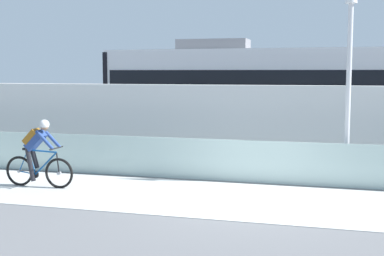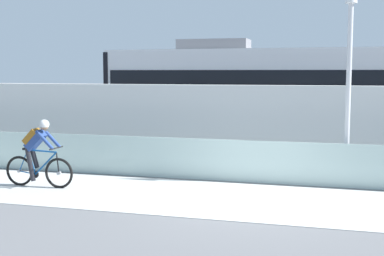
{
  "view_description": "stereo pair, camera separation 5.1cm",
  "coord_description": "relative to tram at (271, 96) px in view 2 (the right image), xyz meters",
  "views": [
    {
      "loc": [
        1.7,
        -10.69,
        2.72
      ],
      "look_at": [
        -1.85,
        2.35,
        1.25
      ],
      "focal_mm": 48.62,
      "sensor_mm": 36.0,
      "label": 1
    },
    {
      "loc": [
        1.75,
        -10.67,
        2.72
      ],
      "look_at": [
        -1.85,
        2.35,
        1.25
      ],
      "focal_mm": 48.62,
      "sensor_mm": 36.0,
      "label": 2
    }
  ],
  "objects": [
    {
      "name": "ground_plane",
      "position": [
        0.36,
        -6.85,
        -1.89
      ],
      "size": [
        200.0,
        200.0,
        0.0
      ],
      "primitive_type": "plane",
      "color": "slate"
    },
    {
      "name": "bike_path_deck",
      "position": [
        0.36,
        -6.85,
        -1.89
      ],
      "size": [
        32.0,
        3.2,
        0.01
      ],
      "primitive_type": "cube",
      "color": "beige",
      "rests_on": "ground"
    },
    {
      "name": "glass_parapet",
      "position": [
        0.36,
        -5.0,
        -1.37
      ],
      "size": [
        32.0,
        0.05,
        1.04
      ],
      "primitive_type": "cube",
      "color": "#ADC6C1",
      "rests_on": "ground"
    },
    {
      "name": "concrete_barrier_wall",
      "position": [
        0.36,
        -3.2,
        -0.72
      ],
      "size": [
        32.0,
        0.36,
        2.35
      ],
      "primitive_type": "cube",
      "color": "silver",
      "rests_on": "ground"
    },
    {
      "name": "tram_rail_near",
      "position": [
        0.36,
        -0.72,
        -1.89
      ],
      "size": [
        32.0,
        0.08,
        0.01
      ],
      "primitive_type": "cube",
      "color": "#595654",
      "rests_on": "ground"
    },
    {
      "name": "tram_rail_far",
      "position": [
        0.36,
        0.72,
        -1.89
      ],
      "size": [
        32.0,
        0.08,
        0.01
      ],
      "primitive_type": "cube",
      "color": "#595654",
      "rests_on": "ground"
    },
    {
      "name": "tram",
      "position": [
        0.0,
        0.0,
        0.0
      ],
      "size": [
        11.06,
        2.54,
        3.81
      ],
      "color": "silver",
      "rests_on": "ground"
    },
    {
      "name": "cyclist_on_bike",
      "position": [
        -4.61,
        -6.85,
        -1.09
      ],
      "size": [
        1.77,
        0.58,
        1.61
      ],
      "color": "black",
      "rests_on": "ground"
    },
    {
      "name": "lamp_post_antenna",
      "position": [
        2.39,
        -4.7,
        1.4
      ],
      "size": [
        0.28,
        0.28,
        5.2
      ],
      "color": "gray",
      "rests_on": "ground"
    }
  ]
}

